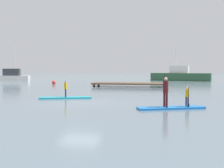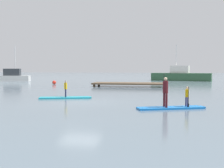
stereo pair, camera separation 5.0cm
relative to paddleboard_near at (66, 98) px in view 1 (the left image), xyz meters
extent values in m
plane|color=slate|center=(1.64, -1.73, -0.05)|extent=(240.00, 240.00, 0.00)
cube|color=#1E9EB2|center=(-0.07, -0.02, 0.00)|extent=(3.61, 1.84, 0.10)
cube|color=#1E9EB2|center=(1.66, 0.52, 0.00)|extent=(0.40, 0.62, 0.09)
cylinder|color=#19194C|center=(-0.02, 0.12, 0.33)|extent=(0.08, 0.08, 0.56)
cylinder|color=#19194C|center=(0.05, -0.11, 0.33)|extent=(0.08, 0.08, 0.56)
cylinder|color=#F2B20C|center=(0.01, 0.00, 0.84)|extent=(0.26, 0.26, 0.46)
sphere|color=beige|center=(0.01, 0.00, 1.16)|extent=(0.13, 0.13, 0.13)
cylinder|color=black|center=(0.06, -0.16, 0.65)|extent=(0.03, 0.03, 1.21)
cube|color=black|center=(0.06, -0.16, 0.14)|extent=(0.07, 0.14, 0.18)
cube|color=blue|center=(7.23, -3.63, 0.00)|extent=(3.56, 1.97, 0.10)
cube|color=blue|center=(8.92, -2.98, 0.00)|extent=(0.41, 0.58, 0.09)
cylinder|color=#4C1419|center=(6.92, -3.57, 0.43)|extent=(0.12, 0.12, 0.76)
cylinder|color=#4C1419|center=(7.04, -3.88, 0.43)|extent=(0.12, 0.12, 0.76)
cylinder|color=#4C1419|center=(6.98, -3.72, 1.12)|extent=(0.36, 0.36, 0.63)
sphere|color=beige|center=(6.98, -3.72, 1.55)|extent=(0.18, 0.18, 0.18)
cylinder|color=black|center=(6.91, -3.53, 0.94)|extent=(0.03, 0.03, 1.77)
cube|color=black|center=(6.91, -3.53, 0.14)|extent=(0.08, 0.14, 0.18)
cylinder|color=#19194C|center=(8.09, -3.18, 0.31)|extent=(0.08, 0.08, 0.51)
cylinder|color=#19194C|center=(8.17, -3.39, 0.31)|extent=(0.08, 0.08, 0.51)
cylinder|color=#F2B20C|center=(8.13, -3.28, 0.77)|extent=(0.24, 0.24, 0.42)
sphere|color=beige|center=(8.13, -3.28, 1.07)|extent=(0.12, 0.12, 0.12)
cylinder|color=black|center=(8.19, -3.44, 0.59)|extent=(0.03, 0.03, 1.09)
cube|color=black|center=(8.19, -3.44, 0.14)|extent=(0.08, 0.14, 0.18)
cube|color=#2D5638|center=(10.18, 29.89, 0.62)|extent=(10.48, 4.75, 1.35)
cube|color=white|center=(9.98, 29.94, 1.95)|extent=(3.49, 2.45, 1.30)
cylinder|color=silver|center=(9.36, 30.09, 4.50)|extent=(0.12, 0.12, 3.80)
cube|color=silver|center=(-18.05, 22.55, 0.42)|extent=(6.00, 2.81, 0.94)
cube|color=#33383D|center=(-18.02, 22.56, 1.49)|extent=(2.86, 1.72, 1.19)
cylinder|color=silver|center=(-17.50, 22.69, 3.99)|extent=(0.12, 0.12, 3.81)
cube|color=brown|center=(3.07, 13.18, 0.32)|extent=(8.71, 2.93, 0.18)
cylinder|color=#473828|center=(-0.99, 12.01, 0.18)|extent=(0.28, 0.28, 0.46)
cylinder|color=#473828|center=(-0.99, 14.35, 0.18)|extent=(0.28, 0.28, 0.46)
cylinder|color=#473828|center=(7.12, 12.01, 0.18)|extent=(0.28, 0.28, 0.46)
cylinder|color=#473828|center=(7.12, 14.35, 0.18)|extent=(0.28, 0.28, 0.46)
sphere|color=red|center=(-7.53, 15.62, 0.21)|extent=(0.53, 0.53, 0.53)
camera|label=1|loc=(6.71, -17.80, 2.09)|focal=41.99mm
camera|label=2|loc=(6.76, -17.79, 2.09)|focal=41.99mm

